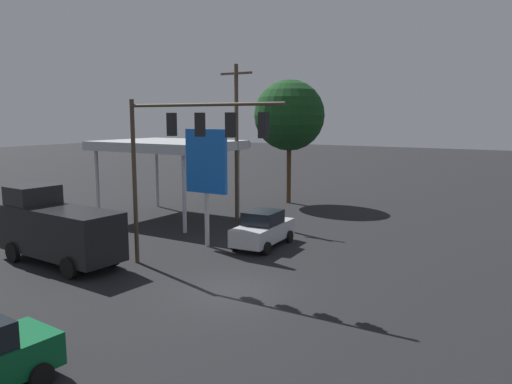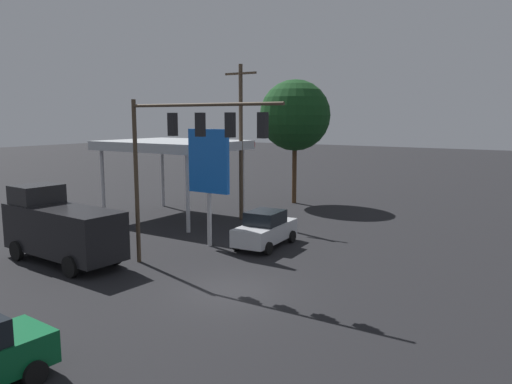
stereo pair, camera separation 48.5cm
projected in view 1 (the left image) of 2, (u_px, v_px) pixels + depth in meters
The scene contains 8 objects.
ground_plane at pixel (230, 291), 19.93m from camera, with size 200.00×200.00×0.00m, color black.
traffic_signal_assembly at pixel (186, 141), 21.35m from camera, with size 8.04×0.43×7.68m.
utility_pole at pixel (237, 139), 33.05m from camera, with size 2.40×0.26×10.29m.
gas_station_canopy at pixel (168, 146), 33.64m from camera, with size 8.72×7.04×5.30m.
price_sign at pixel (206, 165), 26.23m from camera, with size 2.54×0.27×6.26m.
sedan_waiting at pixel (263, 229), 26.68m from camera, with size 2.32×4.53×1.93m.
delivery_truck at pixel (58, 228), 23.45m from camera, with size 6.92×2.87×3.58m.
street_tree at pixel (289, 115), 39.40m from camera, with size 5.59×5.59×9.82m.
Camera 1 is at (-10.93, 15.73, 6.88)m, focal length 35.00 mm.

